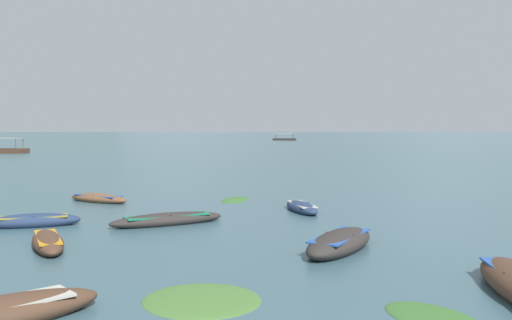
% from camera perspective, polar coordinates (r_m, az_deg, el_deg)
% --- Properties ---
extents(ground_plane, '(6000.00, 6000.00, 0.00)m').
position_cam_1_polar(ground_plane, '(1505.84, -4.94, 3.01)').
color(ground_plane, '#385660').
extents(mountain_1, '(1892.48, 1892.48, 537.57)m').
position_cam_1_polar(mountain_1, '(2445.11, -24.03, 9.11)').
color(mountain_1, '#4C5B56').
rests_on(mountain_1, ground).
extents(mountain_2, '(1337.10, 1337.10, 345.67)m').
position_cam_1_polar(mountain_2, '(2194.03, -9.17, 7.54)').
color(mountain_2, slate).
rests_on(mountain_2, ground).
extents(mountain_3, '(1471.63, 1471.63, 563.42)m').
position_cam_1_polar(mountain_3, '(2468.82, 17.12, 9.49)').
color(mountain_3, slate).
rests_on(mountain_3, ground).
extents(rowboat_1, '(3.59, 3.01, 0.52)m').
position_cam_1_polar(rowboat_1, '(28.07, -16.19, -3.89)').
color(rowboat_1, brown).
rests_on(rowboat_1, ground).
extents(rowboat_2, '(4.48, 2.76, 0.55)m').
position_cam_1_polar(rowboat_2, '(20.82, -9.27, -6.20)').
color(rowboat_2, '#2D2826').
rests_on(rowboat_2, ground).
extents(rowboat_3, '(2.04, 3.59, 0.52)m').
position_cam_1_polar(rowboat_3, '(17.76, -21.00, -8.03)').
color(rowboat_3, '#4C3323').
rests_on(rowboat_3, ground).
extents(rowboat_5, '(3.48, 1.76, 0.59)m').
position_cam_1_polar(rowboat_5, '(21.75, -22.32, -5.96)').
color(rowboat_5, navy).
rests_on(rowboat_5, ground).
extents(rowboat_6, '(3.33, 4.02, 0.71)m').
position_cam_1_polar(rowboat_6, '(16.44, 8.79, -8.55)').
color(rowboat_6, '#2D2826').
rests_on(rowboat_6, ground).
extents(rowboat_7, '(1.41, 3.40, 0.50)m').
position_cam_1_polar(rowboat_7, '(23.93, 4.81, -4.99)').
color(rowboat_7, navy).
rests_on(rowboat_7, ground).
extents(ferry_0, '(8.22, 4.55, 2.54)m').
position_cam_1_polar(ferry_0, '(186.92, 2.99, 2.20)').
color(ferry_0, '#2D2826').
rests_on(ferry_0, ground).
extents(ferry_2, '(8.12, 4.33, 2.54)m').
position_cam_1_polar(ferry_2, '(92.30, -25.08, 0.94)').
color(ferry_2, '#4C3323').
rests_on(ferry_2, ground).
extents(weed_patch_1, '(2.00, 2.95, 0.14)m').
position_cam_1_polar(weed_patch_1, '(27.64, -2.21, -4.21)').
color(weed_patch_1, '#38662D').
rests_on(weed_patch_1, ground).
extents(weed_patch_2, '(3.48, 3.47, 0.14)m').
position_cam_1_polar(weed_patch_2, '(11.75, -5.69, -14.42)').
color(weed_patch_2, '#477033').
rests_on(weed_patch_2, ground).
extents(weed_patch_3, '(2.16, 2.49, 0.14)m').
position_cam_1_polar(weed_patch_3, '(11.21, 18.04, -15.43)').
color(weed_patch_3, '#38662D').
rests_on(weed_patch_3, ground).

